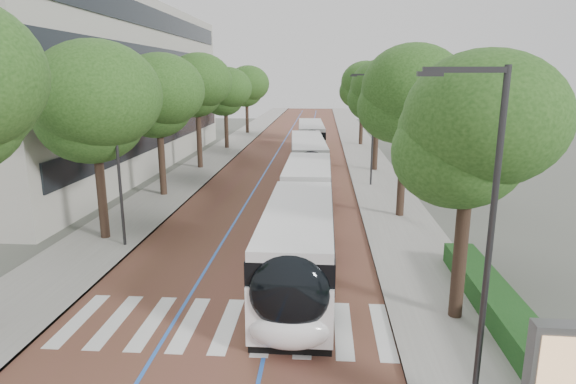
{
  "coord_description": "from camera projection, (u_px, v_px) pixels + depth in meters",
  "views": [
    {
      "loc": [
        3.18,
        -13.02,
        7.89
      ],
      "look_at": [
        1.55,
        9.74,
        2.4
      ],
      "focal_mm": 30.0,
      "sensor_mm": 36.0,
      "label": 1
    }
  ],
  "objects": [
    {
      "name": "lead_bus",
      "position": [
        303.0,
        219.0,
        21.64
      ],
      "size": [
        2.64,
        18.41,
        3.2
      ],
      "rotation": [
        0.0,
        0.0,
        -0.01
      ],
      "color": "black",
      "rests_on": "ground"
    },
    {
      "name": "kerb_left",
      "position": [
        244.0,
        148.0,
        53.86
      ],
      "size": [
        0.2,
        140.0,
        0.14
      ],
      "primitive_type": "cube",
      "color": "gray",
      "rests_on": "ground"
    },
    {
      "name": "bus_queued_0",
      "position": [
        308.0,
        160.0,
        37.12
      ],
      "size": [
        3.29,
        12.53,
        3.2
      ],
      "rotation": [
        0.0,
        0.0,
        0.06
      ],
      "color": "white",
      "rests_on": "ground"
    },
    {
      "name": "hedge",
      "position": [
        523.0,
        337.0,
        13.94
      ],
      "size": [
        1.2,
        14.0,
        0.8
      ],
      "primitive_type": "cube",
      "color": "#164117",
      "rests_on": "sidewalk_right"
    },
    {
      "name": "office_building",
      "position": [
        61.0,
        87.0,
        41.56
      ],
      "size": [
        18.11,
        40.0,
        14.0
      ],
      "color": "#A2A096",
      "rests_on": "ground"
    },
    {
      "name": "lane_line_right",
      "position": [
        308.0,
        149.0,
        53.37
      ],
      "size": [
        0.12,
        126.0,
        0.01
      ],
      "primitive_type": "cube",
      "color": "blue",
      "rests_on": "road"
    },
    {
      "name": "kerb_right",
      "position": [
        344.0,
        149.0,
        53.08
      ],
      "size": [
        0.2,
        140.0,
        0.14
      ],
      "primitive_type": "cube",
      "color": "gray",
      "rests_on": "ground"
    },
    {
      "name": "streetlight_far",
      "position": [
        371.0,
        121.0,
        34.44
      ],
      "size": [
        1.82,
        0.2,
        8.0
      ],
      "color": "#2A2A2C",
      "rests_on": "sidewalk_right"
    },
    {
      "name": "road",
      "position": [
        294.0,
        149.0,
        53.48
      ],
      "size": [
        11.0,
        140.0,
        0.02
      ],
      "primitive_type": "cube",
      "color": "brown",
      "rests_on": "ground"
    },
    {
      "name": "bus_queued_1",
      "position": [
        311.0,
        139.0,
        49.76
      ],
      "size": [
        3.08,
        12.5,
        3.2
      ],
      "rotation": [
        0.0,
        0.0,
        0.05
      ],
      "color": "white",
      "rests_on": "ground"
    },
    {
      "name": "trees_right",
      "position": [
        384.0,
        96.0,
        35.61
      ],
      "size": [
        5.55,
        47.19,
        9.06
      ],
      "color": "black",
      "rests_on": "ground"
    },
    {
      "name": "streetlight_near",
      "position": [
        483.0,
        225.0,
        10.2
      ],
      "size": [
        1.82,
        0.2,
        8.0
      ],
      "color": "#2A2A2C",
      "rests_on": "sidewalk_right"
    },
    {
      "name": "sidewalk_left",
      "position": [
        227.0,
        148.0,
        53.99
      ],
      "size": [
        4.0,
        140.0,
        0.12
      ],
      "primitive_type": "cube",
      "color": "gray",
      "rests_on": "ground"
    },
    {
      "name": "lane_line_left",
      "position": [
        279.0,
        149.0,
        53.59
      ],
      "size": [
        0.12,
        126.0,
        0.01
      ],
      "primitive_type": "cube",
      "color": "blue",
      "rests_on": "road"
    },
    {
      "name": "lamp_post_left",
      "position": [
        118.0,
        161.0,
        21.91
      ],
      "size": [
        0.14,
        0.14,
        8.0
      ],
      "primitive_type": "cylinder",
      "color": "#2A2A2C",
      "rests_on": "sidewalk_left"
    },
    {
      "name": "zebra_crossing",
      "position": [
        227.0,
        325.0,
        15.65
      ],
      "size": [
        10.55,
        3.6,
        0.01
      ],
      "color": "silver",
      "rests_on": "ground"
    },
    {
      "name": "ground",
      "position": [
        215.0,
        342.0,
        14.7
      ],
      "size": [
        160.0,
        160.0,
        0.0
      ],
      "primitive_type": "plane",
      "color": "#51544C",
      "rests_on": "ground"
    },
    {
      "name": "trees_left",
      "position": [
        189.0,
        94.0,
        38.3
      ],
      "size": [
        5.92,
        60.59,
        9.63
      ],
      "color": "black",
      "rests_on": "ground"
    },
    {
      "name": "sidewalk_right",
      "position": [
        361.0,
        150.0,
        52.95
      ],
      "size": [
        4.0,
        140.0,
        0.12
      ],
      "primitive_type": "cube",
      "color": "gray",
      "rests_on": "ground"
    }
  ]
}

